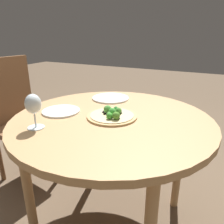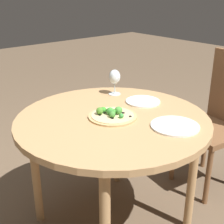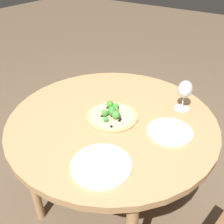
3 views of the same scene
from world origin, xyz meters
The scene contains 7 objects.
ground_plane centered at (0.00, 0.00, 0.00)m, with size 12.00×12.00×0.00m, color brown.
dining_table centered at (0.00, 0.00, 0.65)m, with size 1.06×1.06×0.73m.
chair centered at (0.14, 0.88, 0.52)m, with size 0.46×0.46×0.98m.
pizza centered at (0.00, 0.00, 0.74)m, with size 0.27×0.27×0.06m.
wine_glass centered at (-0.28, 0.26, 0.84)m, with size 0.08×0.08×0.16m.
plate_near centered at (0.30, 0.16, 0.73)m, with size 0.25×0.25×0.01m.
plate_far centered at (-0.05, 0.29, 0.73)m, with size 0.21×0.21×0.01m.
Camera 1 is at (-0.97, -0.48, 1.15)m, focal length 35.00 mm.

